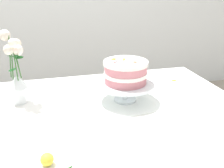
# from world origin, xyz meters

# --- Properties ---
(dining_table) EXTENTS (1.40, 1.00, 0.74)m
(dining_table) POSITION_xyz_m (0.00, -0.02, 0.65)
(dining_table) COLOR white
(dining_table) RESTS_ON ground
(linen_napkin) EXTENTS (0.35, 0.35, 0.00)m
(linen_napkin) POSITION_xyz_m (0.13, 0.07, 0.74)
(linen_napkin) COLOR white
(linen_napkin) RESTS_ON dining_table
(cake_stand) EXTENTS (0.29, 0.29, 0.10)m
(cake_stand) POSITION_xyz_m (0.13, 0.07, 0.82)
(cake_stand) COLOR silver
(cake_stand) RESTS_ON linen_napkin
(layer_cake) EXTENTS (0.21, 0.21, 0.11)m
(layer_cake) POSITION_xyz_m (0.13, 0.07, 0.90)
(layer_cake) COLOR #CC7A84
(layer_cake) RESTS_ON cake_stand
(flower_vase) EXTENTS (0.10, 0.11, 0.36)m
(flower_vase) POSITION_xyz_m (-0.37, 0.18, 0.90)
(flower_vase) COLOR silver
(flower_vase) RESTS_ON dining_table
(fallen_rose) EXTENTS (0.10, 0.10, 0.04)m
(fallen_rose) POSITION_xyz_m (-0.25, -0.32, 0.76)
(fallen_rose) COLOR #2D6028
(fallen_rose) RESTS_ON dining_table
(loose_petal_0) EXTENTS (0.04, 0.04, 0.01)m
(loose_petal_0) POSITION_xyz_m (0.51, 0.27, 0.74)
(loose_petal_0) COLOR orange
(loose_petal_0) RESTS_ON dining_table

